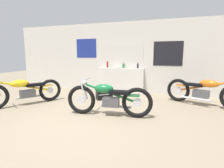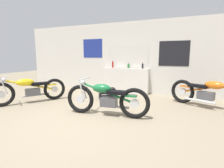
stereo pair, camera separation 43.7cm
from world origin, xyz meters
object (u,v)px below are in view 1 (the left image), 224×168
at_px(bottle_center, 138,66).
at_px(motorcycle_orange, 204,91).
at_px(motorcycle_green, 108,99).
at_px(hard_case_black, 104,94).
at_px(bottle_left_center, 123,66).
at_px(bottle_leftmost, 107,64).
at_px(motorcycle_yellow, 25,91).

xyz_separation_m(bottle_center, motorcycle_orange, (2.17, -1.03, -0.67)).
height_order(motorcycle_green, motorcycle_orange, motorcycle_green).
distance_m(motorcycle_green, hard_case_black, 1.68).
relative_size(bottle_left_center, motorcycle_orange, 0.10).
height_order(bottle_left_center, motorcycle_orange, bottle_left_center).
bearing_deg(hard_case_black, bottle_leftmost, 104.87).
bearing_deg(bottle_left_center, bottle_leftmost, -176.61).
xyz_separation_m(motorcycle_orange, motorcycle_yellow, (-5.11, -1.61, -0.01)).
relative_size(motorcycle_green, motorcycle_yellow, 1.10).
distance_m(motorcycle_green, motorcycle_orange, 2.94).
xyz_separation_m(bottle_left_center, hard_case_black, (-0.33, -1.31, -0.90)).
height_order(bottle_left_center, bottle_center, bottle_center).
xyz_separation_m(bottle_left_center, motorcycle_yellow, (-2.35, -2.71, -0.66)).
bearing_deg(hard_case_black, motorcycle_green, -65.35).
bearing_deg(bottle_left_center, motorcycle_green, -82.60).
distance_m(motorcycle_yellow, hard_case_black, 2.47).
distance_m(bottle_leftmost, motorcycle_green, 3.05).
height_order(bottle_leftmost, hard_case_black, bottle_leftmost).
distance_m(bottle_center, motorcycle_orange, 2.49).
bearing_deg(bottle_left_center, motorcycle_orange, -21.83).
distance_m(bottle_leftmost, motorcycle_orange, 3.65).
bearing_deg(motorcycle_yellow, bottle_left_center, 49.01).
bearing_deg(motorcycle_yellow, bottle_center, 41.80).
height_order(bottle_center, motorcycle_green, bottle_center).
bearing_deg(motorcycle_orange, hard_case_black, -176.17).
xyz_separation_m(motorcycle_orange, hard_case_black, (-3.08, -0.21, -0.24)).
xyz_separation_m(bottle_leftmost, hard_case_black, (0.34, -1.27, -0.95)).
bearing_deg(bottle_center, motorcycle_green, -94.63).
xyz_separation_m(bottle_center, hard_case_black, (-0.92, -1.23, -0.91)).
distance_m(bottle_left_center, motorcycle_yellow, 3.65).
bearing_deg(motorcycle_orange, motorcycle_yellow, -162.57).
bearing_deg(hard_case_black, motorcycle_yellow, -145.40).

